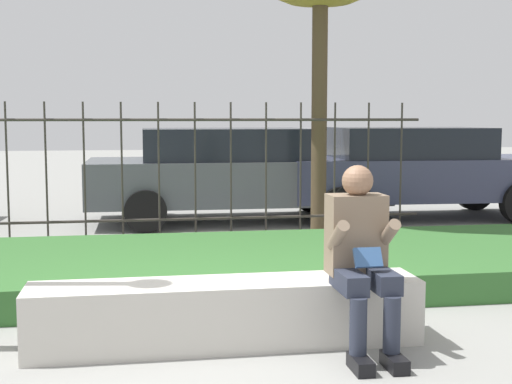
% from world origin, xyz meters
% --- Properties ---
extents(ground_plane, '(60.00, 60.00, 0.00)m').
position_xyz_m(ground_plane, '(0.00, 0.00, 0.00)').
color(ground_plane, gray).
extents(stone_bench, '(2.68, 0.48, 0.45)m').
position_xyz_m(stone_bench, '(0.11, 0.00, 0.20)').
color(stone_bench, beige).
rests_on(stone_bench, ground_plane).
extents(person_seated_reader, '(0.42, 0.73, 1.25)m').
position_xyz_m(person_seated_reader, '(0.98, -0.27, 0.68)').
color(person_seated_reader, black).
rests_on(person_seated_reader, ground_plane).
extents(grass_berm, '(8.03, 2.52, 0.27)m').
position_xyz_m(grass_berm, '(0.00, 1.96, 0.14)').
color(grass_berm, '#33662D').
rests_on(grass_berm, ground_plane).
extents(iron_fence, '(6.03, 0.03, 1.75)m').
position_xyz_m(iron_fence, '(-0.00, 3.75, 0.91)').
color(iron_fence, '#332D28').
rests_on(iron_fence, ground_plane).
extents(car_parked_center, '(4.40, 2.02, 1.40)m').
position_xyz_m(car_parked_center, '(0.96, 5.88, 0.74)').
color(car_parked_center, '#4C5156').
rests_on(car_parked_center, ground_plane).
extents(car_parked_right, '(4.21, 1.98, 1.41)m').
position_xyz_m(car_parked_right, '(3.81, 5.72, 0.75)').
color(car_parked_right, '#383D56').
rests_on(car_parked_right, ground_plane).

